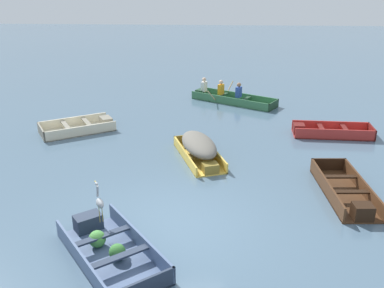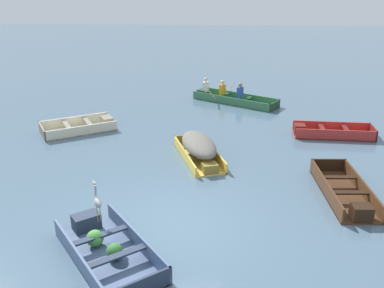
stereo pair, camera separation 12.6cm
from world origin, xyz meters
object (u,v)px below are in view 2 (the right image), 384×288
(dinghy_slate_blue_foreground, at_px, (105,248))
(skiff_yellow_near_moored, at_px, (199,147))
(skiff_red_outer_moored, at_px, (330,132))
(rowboat_green_with_crew, at_px, (230,97))
(skiff_cream_mid_moored, at_px, (82,127))
(heron_on_dinghy, at_px, (98,201))
(skiff_dark_varnish_far_moored, at_px, (345,193))

(dinghy_slate_blue_foreground, height_order, skiff_yellow_near_moored, skiff_yellow_near_moored)
(skiff_red_outer_moored, xyz_separation_m, rowboat_green_with_crew, (-3.33, 3.99, 0.07))
(skiff_cream_mid_moored, bearing_deg, heron_on_dinghy, -69.44)
(skiff_cream_mid_moored, xyz_separation_m, rowboat_green_with_crew, (5.30, 4.02, 0.08))
(skiff_yellow_near_moored, bearing_deg, skiff_cream_mid_moored, 152.61)
(skiff_yellow_near_moored, relative_size, rowboat_green_with_crew, 0.73)
(skiff_yellow_near_moored, distance_m, skiff_cream_mid_moored, 4.82)
(skiff_dark_varnish_far_moored, relative_size, rowboat_green_with_crew, 0.76)
(skiff_cream_mid_moored, distance_m, skiff_red_outer_moored, 8.63)
(skiff_dark_varnish_far_moored, relative_size, heron_on_dinghy, 3.35)
(dinghy_slate_blue_foreground, relative_size, skiff_red_outer_moored, 1.09)
(skiff_dark_varnish_far_moored, xyz_separation_m, heron_on_dinghy, (-5.58, -2.08, 0.71))
(dinghy_slate_blue_foreground, bearing_deg, heron_on_dinghy, 114.04)
(skiff_yellow_near_moored, height_order, skiff_dark_varnish_far_moored, skiff_yellow_near_moored)
(skiff_yellow_near_moored, distance_m, skiff_dark_varnish_far_moored, 4.33)
(skiff_yellow_near_moored, relative_size, skiff_dark_varnish_far_moored, 0.96)
(skiff_yellow_near_moored, height_order, skiff_red_outer_moored, skiff_yellow_near_moored)
(skiff_yellow_near_moored, xyz_separation_m, skiff_dark_varnish_far_moored, (3.73, -2.17, -0.24))
(dinghy_slate_blue_foreground, bearing_deg, rowboat_green_with_crew, 76.66)
(skiff_dark_varnish_far_moored, xyz_separation_m, rowboat_green_with_crew, (-2.71, 8.40, 0.06))
(dinghy_slate_blue_foreground, height_order, rowboat_green_with_crew, rowboat_green_with_crew)
(rowboat_green_with_crew, height_order, heron_on_dinghy, heron_on_dinghy)
(skiff_red_outer_moored, xyz_separation_m, heron_on_dinghy, (-6.20, -6.50, 0.72))
(dinghy_slate_blue_foreground, relative_size, skiff_yellow_near_moored, 1.07)
(skiff_cream_mid_moored, height_order, skiff_dark_varnish_far_moored, skiff_dark_varnish_far_moored)
(heron_on_dinghy, bearing_deg, skiff_red_outer_moored, 46.32)
(skiff_dark_varnish_far_moored, height_order, heron_on_dinghy, heron_on_dinghy)
(skiff_dark_varnish_far_moored, bearing_deg, heron_on_dinghy, -159.56)
(skiff_yellow_near_moored, relative_size, heron_on_dinghy, 3.23)
(skiff_cream_mid_moored, distance_m, heron_on_dinghy, 6.95)
(skiff_yellow_near_moored, xyz_separation_m, skiff_red_outer_moored, (4.35, 2.24, -0.24))
(dinghy_slate_blue_foreground, distance_m, rowboat_green_with_crew, 11.36)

